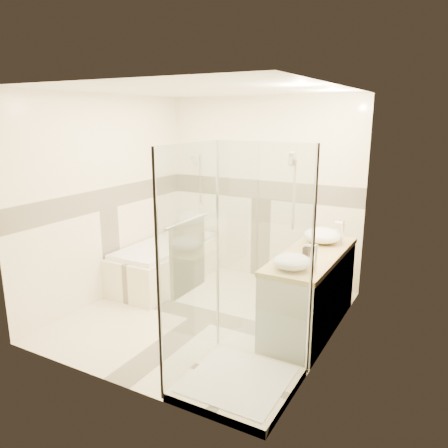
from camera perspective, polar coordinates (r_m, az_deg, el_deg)
The scene contains 12 objects.
room at distance 4.72m, azimuth -1.87°, elevation 1.90°, with size 2.82×3.02×2.52m.
bathtub at distance 6.06m, azimuth -7.54°, elevation -4.77°, with size 0.75×1.70×0.56m.
vanity at distance 4.80m, azimuth 11.20°, elevation -8.56°, with size 0.58×1.62×0.85m.
shower_enclosure at distance 3.80m, azimuth 0.82°, elevation -13.30°, with size 0.96×0.93×2.04m.
vessel_sink_near at distance 5.03m, azimuth 12.77°, elevation -1.44°, with size 0.43×0.43×0.17m, color white.
vessel_sink_far at distance 4.14m, azimuth 8.87°, elevation -4.85°, with size 0.36×0.36×0.14m, color white.
faucet_near at distance 4.96m, azimuth 15.20°, elevation -0.93°, with size 0.11×0.03×0.27m.
faucet_far at distance 4.05m, azimuth 11.79°, elevation -4.16°, with size 0.11×0.03×0.27m.
amenity_bottle_a at distance 4.51m, azimuth 10.71°, elevation -3.33°, with size 0.06×0.07×0.14m, color black.
amenity_bottle_b at distance 4.70m, azimuth 11.47°, elevation -2.74°, with size 0.10×0.10×0.13m, color black.
folded_towels at distance 5.32m, azimuth 13.62°, elevation -1.20°, with size 0.14×0.23×0.07m, color white.
rolled_towel at distance 6.63m, azimuth -4.85°, elevation -0.34°, with size 0.10×0.10×0.21m, color white.
Camera 1 is at (2.41, -3.95, 2.25)m, focal length 35.00 mm.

